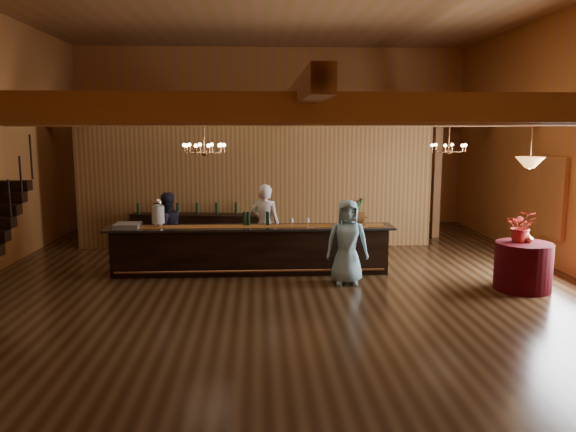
{
  "coord_description": "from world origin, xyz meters",
  "views": [
    {
      "loc": [
        -0.44,
        -10.77,
        3.0
      ],
      "look_at": [
        0.17,
        0.83,
        1.2
      ],
      "focal_mm": 35.0,
      "sensor_mm": 36.0,
      "label": 1
    }
  ],
  "objects_px": {
    "backbar_shelf": "(198,232)",
    "round_table": "(523,266)",
    "floor_plant": "(355,221)",
    "chandelier_right": "(449,148)",
    "staff_second": "(167,229)",
    "bartender": "(265,225)",
    "chandelier_left": "(204,148)",
    "raffle_drum": "(357,218)",
    "pendant_lamp": "(530,162)",
    "guest": "(347,242)",
    "tasting_bar": "(251,250)",
    "beverage_dispenser": "(158,213)"
  },
  "relations": [
    {
      "from": "backbar_shelf",
      "to": "bartender",
      "type": "bearing_deg",
      "value": -36.32
    },
    {
      "from": "backbar_shelf",
      "to": "bartender",
      "type": "xyz_separation_m",
      "value": [
        1.66,
        -1.62,
        0.45
      ]
    },
    {
      "from": "backbar_shelf",
      "to": "pendant_lamp",
      "type": "distance_m",
      "value": 7.76
    },
    {
      "from": "bartender",
      "to": "raffle_drum",
      "type": "bearing_deg",
      "value": 176.93
    },
    {
      "from": "chandelier_left",
      "to": "staff_second",
      "type": "height_order",
      "value": "chandelier_left"
    },
    {
      "from": "floor_plant",
      "to": "chandelier_right",
      "type": "bearing_deg",
      "value": -47.22
    },
    {
      "from": "pendant_lamp",
      "to": "round_table",
      "type": "bearing_deg",
      "value": 0.0
    },
    {
      "from": "backbar_shelf",
      "to": "round_table",
      "type": "bearing_deg",
      "value": -22.43
    },
    {
      "from": "raffle_drum",
      "to": "backbar_shelf",
      "type": "xyz_separation_m",
      "value": [
        -3.57,
        2.36,
        -0.71
      ]
    },
    {
      "from": "guest",
      "to": "floor_plant",
      "type": "xyz_separation_m",
      "value": [
        0.8,
        3.73,
        -0.21
      ]
    },
    {
      "from": "raffle_drum",
      "to": "pendant_lamp",
      "type": "distance_m",
      "value": 3.48
    },
    {
      "from": "backbar_shelf",
      "to": "beverage_dispenser",
      "type": "bearing_deg",
      "value": -95.77
    },
    {
      "from": "chandelier_right",
      "to": "bartender",
      "type": "height_order",
      "value": "chandelier_right"
    },
    {
      "from": "beverage_dispenser",
      "to": "chandelier_right",
      "type": "height_order",
      "value": "chandelier_right"
    },
    {
      "from": "round_table",
      "to": "floor_plant",
      "type": "relative_size",
      "value": 0.83
    },
    {
      "from": "tasting_bar",
      "to": "staff_second",
      "type": "relative_size",
      "value": 3.66
    },
    {
      "from": "chandelier_right",
      "to": "floor_plant",
      "type": "xyz_separation_m",
      "value": [
        -1.76,
        1.9,
        -1.97
      ]
    },
    {
      "from": "tasting_bar",
      "to": "raffle_drum",
      "type": "bearing_deg",
      "value": -1.19
    },
    {
      "from": "raffle_drum",
      "to": "pendant_lamp",
      "type": "height_order",
      "value": "pendant_lamp"
    },
    {
      "from": "backbar_shelf",
      "to": "staff_second",
      "type": "height_order",
      "value": "staff_second"
    },
    {
      "from": "backbar_shelf",
      "to": "round_table",
      "type": "height_order",
      "value": "backbar_shelf"
    },
    {
      "from": "chandelier_right",
      "to": "staff_second",
      "type": "distance_m",
      "value": 6.55
    },
    {
      "from": "raffle_drum",
      "to": "tasting_bar",
      "type": "bearing_deg",
      "value": 178.86
    },
    {
      "from": "chandelier_left",
      "to": "backbar_shelf",
      "type": "bearing_deg",
      "value": 99.32
    },
    {
      "from": "floor_plant",
      "to": "chandelier_left",
      "type": "bearing_deg",
      "value": -135.95
    },
    {
      "from": "chandelier_left",
      "to": "raffle_drum",
      "type": "bearing_deg",
      "value": 10.48
    },
    {
      "from": "backbar_shelf",
      "to": "chandelier_left",
      "type": "xyz_separation_m",
      "value": [
        0.48,
        -2.93,
        2.18
      ]
    },
    {
      "from": "round_table",
      "to": "floor_plant",
      "type": "xyz_separation_m",
      "value": [
        -2.45,
        4.32,
        0.18
      ]
    },
    {
      "from": "backbar_shelf",
      "to": "chandelier_right",
      "type": "relative_size",
      "value": 4.1
    },
    {
      "from": "bartender",
      "to": "guest",
      "type": "relative_size",
      "value": 1.09
    },
    {
      "from": "backbar_shelf",
      "to": "bartender",
      "type": "height_order",
      "value": "bartender"
    },
    {
      "from": "raffle_drum",
      "to": "chandelier_right",
      "type": "height_order",
      "value": "chandelier_right"
    },
    {
      "from": "round_table",
      "to": "bartender",
      "type": "bearing_deg",
      "value": 155.52
    },
    {
      "from": "tasting_bar",
      "to": "guest",
      "type": "relative_size",
      "value": 3.59
    },
    {
      "from": "guest",
      "to": "chandelier_right",
      "type": "bearing_deg",
      "value": 39.04
    },
    {
      "from": "raffle_drum",
      "to": "guest",
      "type": "xyz_separation_m",
      "value": [
        -0.34,
        -0.87,
        -0.34
      ]
    },
    {
      "from": "backbar_shelf",
      "to": "staff_second",
      "type": "distance_m",
      "value": 1.65
    },
    {
      "from": "raffle_drum",
      "to": "staff_second",
      "type": "height_order",
      "value": "staff_second"
    },
    {
      "from": "backbar_shelf",
      "to": "staff_second",
      "type": "relative_size",
      "value": 2.01
    },
    {
      "from": "round_table",
      "to": "bartender",
      "type": "height_order",
      "value": "bartender"
    },
    {
      "from": "round_table",
      "to": "bartender",
      "type": "distance_m",
      "value": 5.31
    },
    {
      "from": "chandelier_left",
      "to": "staff_second",
      "type": "relative_size",
      "value": 0.49
    },
    {
      "from": "backbar_shelf",
      "to": "floor_plant",
      "type": "height_order",
      "value": "floor_plant"
    },
    {
      "from": "raffle_drum",
      "to": "chandelier_left",
      "type": "bearing_deg",
      "value": -169.52
    },
    {
      "from": "tasting_bar",
      "to": "floor_plant",
      "type": "height_order",
      "value": "floor_plant"
    },
    {
      "from": "chandelier_right",
      "to": "pendant_lamp",
      "type": "height_order",
      "value": "same"
    },
    {
      "from": "guest",
      "to": "floor_plant",
      "type": "height_order",
      "value": "guest"
    },
    {
      "from": "backbar_shelf",
      "to": "round_table",
      "type": "distance_m",
      "value": 7.52
    },
    {
      "from": "raffle_drum",
      "to": "floor_plant",
      "type": "xyz_separation_m",
      "value": [
        0.46,
        2.86,
        -0.55
      ]
    },
    {
      "from": "tasting_bar",
      "to": "chandelier_right",
      "type": "bearing_deg",
      "value": 11.66
    }
  ]
}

